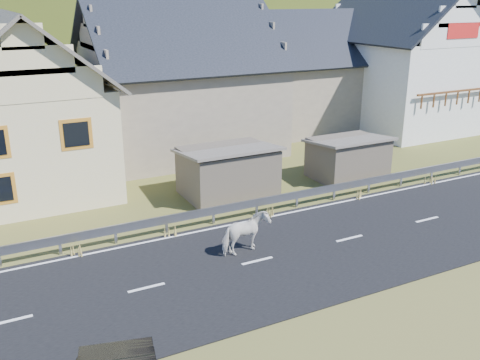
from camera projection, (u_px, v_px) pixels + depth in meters
ground at (349, 239)px, 20.33m from camera, size 160.00×160.00×0.00m
road at (349, 239)px, 20.32m from camera, size 60.00×7.00×0.04m
lane_markings at (349, 238)px, 20.31m from camera, size 60.00×6.60×0.01m
guardrail at (297, 195)px, 23.24m from camera, size 28.10×0.09×0.75m
shed_left at (228, 172)px, 24.58m from camera, size 4.30×3.30×2.40m
shed_right at (348, 158)px, 26.99m from camera, size 3.80×2.90×2.20m
house_cream at (20, 97)px, 24.71m from camera, size 7.80×9.80×8.30m
house_stone_a at (179, 71)px, 31.02m from camera, size 10.80×9.80×8.90m
house_stone_b at (304, 65)px, 37.13m from camera, size 9.80×8.80×8.10m
house_white at (401, 53)px, 36.91m from camera, size 8.80×10.80×9.70m
mountain at (24, 86)px, 180.57m from camera, size 440.00×280.00×260.00m
horse at (246, 233)px, 18.97m from camera, size 1.09×1.88×1.49m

